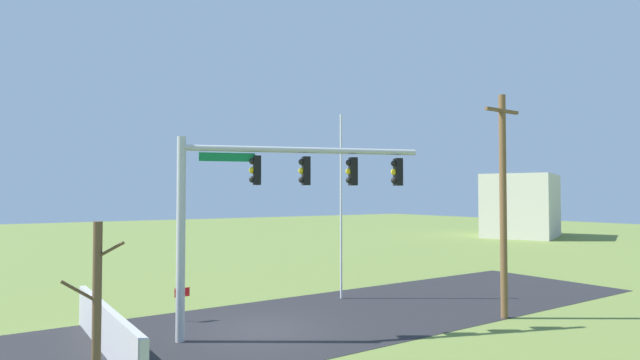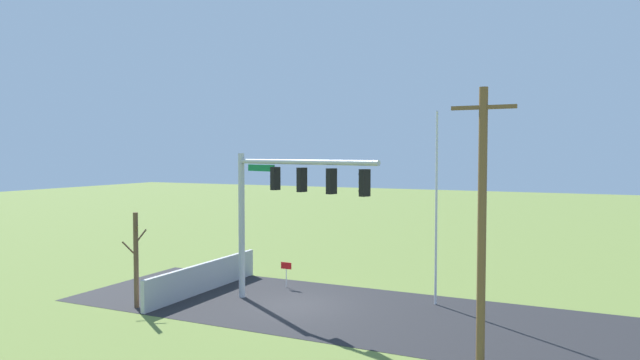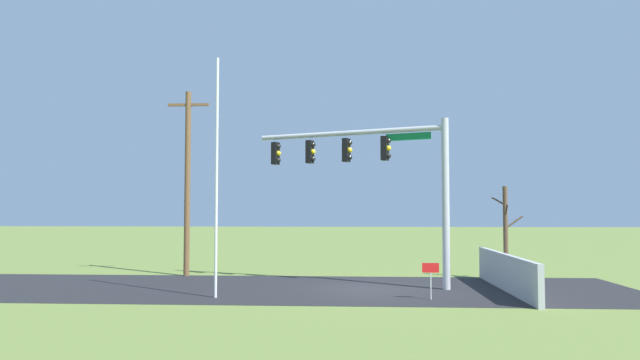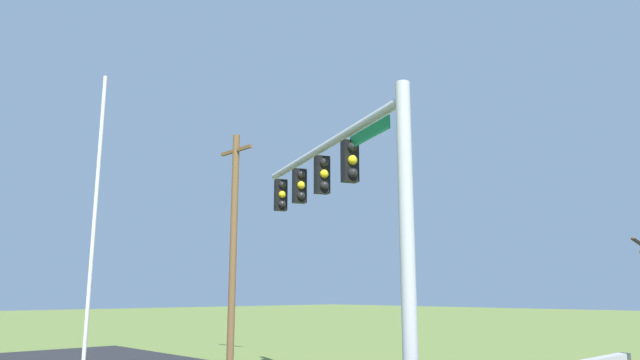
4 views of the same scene
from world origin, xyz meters
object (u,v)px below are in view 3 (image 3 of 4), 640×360
object	(u,v)px
signal_mast	(378,166)
bare_tree	(506,231)
flagpole	(217,177)
open_sign	(431,272)
utility_pole	(187,180)

from	to	relation	value
signal_mast	bare_tree	size ratio (longest dim) A/B	1.90
signal_mast	flagpole	size ratio (longest dim) A/B	0.92
flagpole	open_sign	xyz separation A→B (m)	(7.26, 0.01, -3.23)
flagpole	utility_pole	xyz separation A→B (m)	(-2.89, 6.35, 0.24)
signal_mast	bare_tree	distance (m)	6.63
flagpole	bare_tree	xyz separation A→B (m)	(11.23, 5.81, -2.07)
signal_mast	utility_pole	distance (m)	9.03
flagpole	open_sign	distance (m)	7.95
bare_tree	signal_mast	bearing A→B (deg)	-157.09
utility_pole	open_sign	xyz separation A→B (m)	(10.16, -6.34, -3.47)
flagpole	open_sign	size ratio (longest dim) A/B	6.78
flagpole	bare_tree	bearing A→B (deg)	27.34
open_sign	bare_tree	bearing A→B (deg)	55.62
flagpole	bare_tree	world-z (taller)	flagpole
bare_tree	open_sign	bearing A→B (deg)	-124.38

